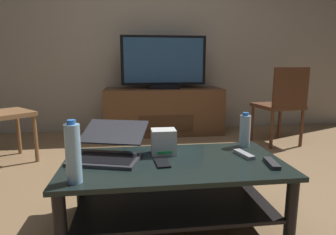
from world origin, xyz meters
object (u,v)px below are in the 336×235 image
object	(u,v)px
coffee_table	(174,181)
water_bottle_far	(245,130)
soundbar_remote	(272,163)
water_bottle_near	(73,153)
television	(164,63)
dining_chair	(282,102)
tv_remote	(244,154)
laptop	(109,148)
router_box	(164,142)
media_cabinet	(164,111)
cell_phone	(162,163)

from	to	relation	value
coffee_table	water_bottle_far	size ratio (longest dim) A/B	5.43
soundbar_remote	water_bottle_near	bearing A→B (deg)	-166.03
television	dining_chair	size ratio (longest dim) A/B	1.23
tv_remote	soundbar_remote	xyz separation A→B (m)	(0.09, -0.16, 0.00)
tv_remote	water_bottle_far	bearing A→B (deg)	54.92
laptop	soundbar_remote	xyz separation A→B (m)	(0.87, -0.24, -0.05)
water_bottle_far	tv_remote	size ratio (longest dim) A/B	1.39
dining_chair	water_bottle_near	bearing A→B (deg)	-138.82
coffee_table	tv_remote	distance (m)	0.44
router_box	tv_remote	distance (m)	0.48
dining_chair	water_bottle_near	world-z (taller)	dining_chair
media_cabinet	cell_phone	bearing A→B (deg)	-96.75
media_cabinet	tv_remote	bearing A→B (deg)	-83.95
laptop	cell_phone	size ratio (longest dim) A/B	3.47
laptop	water_bottle_near	world-z (taller)	water_bottle_near
router_box	tv_remote	xyz separation A→B (m)	(0.46, -0.10, -0.06)
cell_phone	coffee_table	bearing A→B (deg)	23.53
water_bottle_far	tv_remote	bearing A→B (deg)	-112.42
media_cabinet	water_bottle_near	distance (m)	2.51
dining_chair	water_bottle_far	distance (m)	1.54
television	water_bottle_far	world-z (taller)	television
cell_phone	water_bottle_near	bearing A→B (deg)	-160.18
router_box	television	bearing A→B (deg)	83.36
coffee_table	dining_chair	size ratio (longest dim) A/B	1.38
television	cell_phone	world-z (taller)	television
dining_chair	router_box	bearing A→B (deg)	-138.23
television	soundbar_remote	size ratio (longest dim) A/B	6.71
soundbar_remote	router_box	bearing A→B (deg)	162.56
dining_chair	tv_remote	bearing A→B (deg)	-125.51
laptop	water_bottle_far	world-z (taller)	water_bottle_far
media_cabinet	laptop	xyz separation A→B (m)	(-0.55, -2.06, 0.15)
coffee_table	soundbar_remote	size ratio (longest dim) A/B	7.55
dining_chair	router_box	distance (m)	1.97
media_cabinet	water_bottle_near	xyz separation A→B (m)	(-0.68, -2.40, 0.23)
router_box	water_bottle_near	xyz separation A→B (m)	(-0.45, -0.36, 0.06)
media_cabinet	television	world-z (taller)	television
water_bottle_near	soundbar_remote	distance (m)	1.01
coffee_table	router_box	xyz separation A→B (m)	(-0.04, 0.14, 0.19)
coffee_table	router_box	size ratio (longest dim) A/B	8.11
water_bottle_near	cell_phone	bearing A→B (deg)	24.27
soundbar_remote	tv_remote	bearing A→B (deg)	126.77
water_bottle_near	cell_phone	size ratio (longest dim) A/B	2.07
television	coffee_table	bearing A→B (deg)	-95.15
water_bottle_near	tv_remote	world-z (taller)	water_bottle_near
television	water_bottle_far	bearing A→B (deg)	-80.95
dining_chair	router_box	world-z (taller)	dining_chair
water_bottle_far	tv_remote	world-z (taller)	water_bottle_far
cell_phone	soundbar_remote	xyz separation A→B (m)	(0.58, -0.09, 0.01)
media_cabinet	tv_remote	xyz separation A→B (m)	(0.23, -2.14, 0.10)
coffee_table	television	bearing A→B (deg)	84.85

